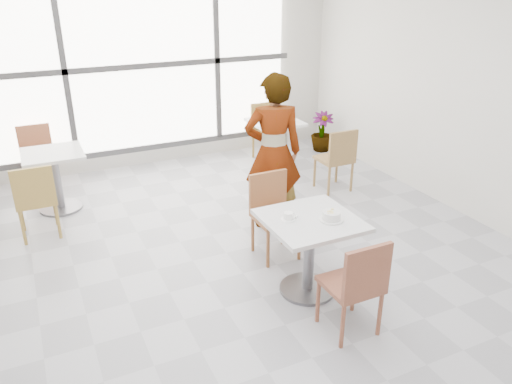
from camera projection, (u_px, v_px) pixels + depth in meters
name	position (u px, v px, depth m)	size (l,w,h in m)	color
floor	(243.00, 273.00, 4.96)	(7.00, 7.00, 0.00)	#9E9EA5
wall_back	(144.00, 65.00, 7.25)	(6.00, 6.00, 0.00)	silver
wall_right	(490.00, 94.00, 5.53)	(7.00, 7.00, 0.00)	silver
window	(145.00, 66.00, 7.19)	(4.60, 0.07, 2.52)	white
main_table	(310.00, 241.00, 4.49)	(0.80, 0.80, 0.75)	silver
chair_near	(357.00, 282.00, 3.93)	(0.42, 0.42, 0.87)	brown
chair_far	(272.00, 209.00, 5.15)	(0.42, 0.42, 0.87)	#945832
oatmeal_bowl	(332.00, 216.00, 4.35)	(0.21, 0.21, 0.09)	silver
coffee_cup	(289.00, 216.00, 4.37)	(0.16, 0.13, 0.07)	white
person	(273.00, 153.00, 5.58)	(0.65, 0.43, 1.78)	black
bg_table_left	(55.00, 173.00, 6.12)	(0.70, 0.70, 0.75)	silver
bg_table_right	(275.00, 138.00, 7.38)	(0.70, 0.70, 0.75)	white
bg_chair_left_near	(35.00, 197.00, 5.43)	(0.42, 0.42, 0.87)	olive
bg_chair_left_far	(37.00, 153.00, 6.72)	(0.42, 0.42, 0.87)	#A45C3B
bg_chair_right_near	(338.00, 156.00, 6.63)	(0.42, 0.42, 0.87)	olive
bg_chair_right_far	(266.00, 127.00, 7.85)	(0.42, 0.42, 0.87)	olive
plant_right	(322.00, 132.00, 8.25)	(0.36, 0.36, 0.64)	#4A843E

